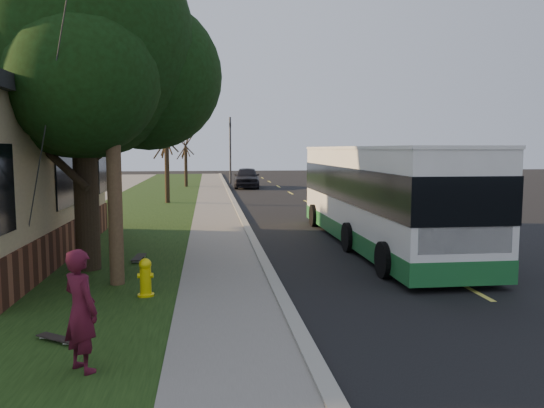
{
  "coord_description": "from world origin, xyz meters",
  "views": [
    {
      "loc": [
        -1.38,
        -10.24,
        2.91
      ],
      "look_at": [
        0.24,
        3.12,
        1.5
      ],
      "focal_mm": 35.0,
      "sensor_mm": 36.0,
      "label": 1
    }
  ],
  "objects_px": {
    "fire_hydrant": "(145,278)",
    "distant_car": "(247,177)",
    "bare_tree_near": "(167,163)",
    "skateboarder": "(81,310)",
    "leafy_tree": "(84,50)",
    "utility_pole": "(110,63)",
    "traffic_signal": "(230,145)",
    "skateboard_main": "(139,257)",
    "skateboard_spare": "(57,338)",
    "transit_bus": "(379,193)",
    "bare_tree_far": "(186,161)"
  },
  "relations": [
    {
      "from": "bare_tree_far",
      "to": "traffic_signal",
      "type": "bearing_deg",
      "value": 48.81
    },
    {
      "from": "leafy_tree",
      "to": "bare_tree_near",
      "type": "height_order",
      "value": "leafy_tree"
    },
    {
      "from": "bare_tree_far",
      "to": "skateboard_main",
      "type": "xyz_separation_m",
      "value": [
        -0.16,
        -26.59,
        -1.87
      ]
    },
    {
      "from": "skateboard_spare",
      "to": "distant_car",
      "type": "relative_size",
      "value": 0.15
    },
    {
      "from": "fire_hydrant",
      "to": "leafy_tree",
      "type": "height_order",
      "value": "leafy_tree"
    },
    {
      "from": "utility_pole",
      "to": "bare_tree_near",
      "type": "height_order",
      "value": "utility_pole"
    },
    {
      "from": "bare_tree_far",
      "to": "skateboard_spare",
      "type": "height_order",
      "value": "bare_tree_far"
    },
    {
      "from": "utility_pole",
      "to": "distant_car",
      "type": "distance_m",
      "value": 28.71
    },
    {
      "from": "utility_pole",
      "to": "leafy_tree",
      "type": "height_order",
      "value": "utility_pole"
    },
    {
      "from": "skateboard_main",
      "to": "skateboard_spare",
      "type": "bearing_deg",
      "value": -94.63
    },
    {
      "from": "traffic_signal",
      "to": "bare_tree_near",
      "type": "bearing_deg",
      "value": -104.04
    },
    {
      "from": "leafy_tree",
      "to": "bare_tree_near",
      "type": "distance_m",
      "value": 15.66
    },
    {
      "from": "transit_bus",
      "to": "leafy_tree",
      "type": "bearing_deg",
      "value": -162.96
    },
    {
      "from": "bare_tree_near",
      "to": "bare_tree_far",
      "type": "bearing_deg",
      "value": 87.61
    },
    {
      "from": "bare_tree_far",
      "to": "distant_car",
      "type": "height_order",
      "value": "bare_tree_far"
    },
    {
      "from": "utility_pole",
      "to": "bare_tree_near",
      "type": "bearing_deg",
      "value": 90.66
    },
    {
      "from": "utility_pole",
      "to": "skateboard_main",
      "type": "bearing_deg",
      "value": 86.53
    },
    {
      "from": "traffic_signal",
      "to": "skateboarder",
      "type": "relative_size",
      "value": 3.47
    },
    {
      "from": "utility_pole",
      "to": "traffic_signal",
      "type": "distance_m",
      "value": 33.26
    },
    {
      "from": "skateboard_spare",
      "to": "distant_car",
      "type": "height_order",
      "value": "distant_car"
    },
    {
      "from": "skateboarder",
      "to": "leafy_tree",
      "type": "bearing_deg",
      "value": -34.23
    },
    {
      "from": "skateboarder",
      "to": "skateboard_main",
      "type": "height_order",
      "value": "skateboarder"
    },
    {
      "from": "bare_tree_far",
      "to": "distant_car",
      "type": "distance_m",
      "value": 4.76
    },
    {
      "from": "utility_pole",
      "to": "bare_tree_near",
      "type": "relative_size",
      "value": 2.11
    },
    {
      "from": "bare_tree_far",
      "to": "transit_bus",
      "type": "xyz_separation_m",
      "value": [
        6.7,
        -24.94,
        -0.42
      ]
    },
    {
      "from": "transit_bus",
      "to": "distant_car",
      "type": "relative_size",
      "value": 2.42
    },
    {
      "from": "fire_hydrant",
      "to": "traffic_signal",
      "type": "bearing_deg",
      "value": 84.79
    },
    {
      "from": "leafy_tree",
      "to": "distant_car",
      "type": "bearing_deg",
      "value": 77.87
    },
    {
      "from": "utility_pole",
      "to": "leafy_tree",
      "type": "xyz_separation_m",
      "value": [
        -0.87,
        1.66,
        0.54
      ]
    },
    {
      "from": "traffic_signal",
      "to": "skateboard_main",
      "type": "relative_size",
      "value": 5.89
    },
    {
      "from": "bare_tree_near",
      "to": "skateboard_main",
      "type": "distance_m",
      "value": 14.73
    },
    {
      "from": "fire_hydrant",
      "to": "distant_car",
      "type": "bearing_deg",
      "value": 81.96
    },
    {
      "from": "bare_tree_near",
      "to": "distant_car",
      "type": "distance_m",
      "value": 12.2
    },
    {
      "from": "leafy_tree",
      "to": "fire_hydrant",
      "type": "bearing_deg",
      "value": -59.33
    },
    {
      "from": "skateboard_main",
      "to": "distant_car",
      "type": "height_order",
      "value": "distant_car"
    },
    {
      "from": "traffic_signal",
      "to": "skateboard_main",
      "type": "height_order",
      "value": "traffic_signal"
    },
    {
      "from": "leafy_tree",
      "to": "utility_pole",
      "type": "bearing_deg",
      "value": -62.4
    },
    {
      "from": "fire_hydrant",
      "to": "skateboard_spare",
      "type": "height_order",
      "value": "fire_hydrant"
    },
    {
      "from": "utility_pole",
      "to": "skateboard_main",
      "type": "xyz_separation_m",
      "value": [
        0.15,
        2.42,
        -4.5
      ]
    },
    {
      "from": "fire_hydrant",
      "to": "transit_bus",
      "type": "bearing_deg",
      "value": 38.78
    },
    {
      "from": "transit_bus",
      "to": "skateboard_main",
      "type": "xyz_separation_m",
      "value": [
        -6.86,
        -1.65,
        -1.45
      ]
    },
    {
      "from": "distant_car",
      "to": "leafy_tree",
      "type": "bearing_deg",
      "value": -97.61
    },
    {
      "from": "bare_tree_near",
      "to": "traffic_signal",
      "type": "relative_size",
      "value": 0.78
    },
    {
      "from": "skateboarder",
      "to": "skateboard_spare",
      "type": "distance_m",
      "value": 1.46
    },
    {
      "from": "fire_hydrant",
      "to": "distant_car",
      "type": "relative_size",
      "value": 0.16
    },
    {
      "from": "leafy_tree",
      "to": "transit_bus",
      "type": "xyz_separation_m",
      "value": [
        7.87,
        2.41,
        -3.58
      ]
    },
    {
      "from": "skateboarder",
      "to": "skateboard_main",
      "type": "relative_size",
      "value": 1.7
    },
    {
      "from": "bare_tree_near",
      "to": "skateboarder",
      "type": "bearing_deg",
      "value": -88.68
    },
    {
      "from": "fire_hydrant",
      "to": "utility_pole",
      "type": "distance_m",
      "value": 4.37
    },
    {
      "from": "bare_tree_far",
      "to": "skateboarder",
      "type": "xyz_separation_m",
      "value": [
        -0.01,
        -33.44,
        -1.14
      ]
    }
  ]
}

